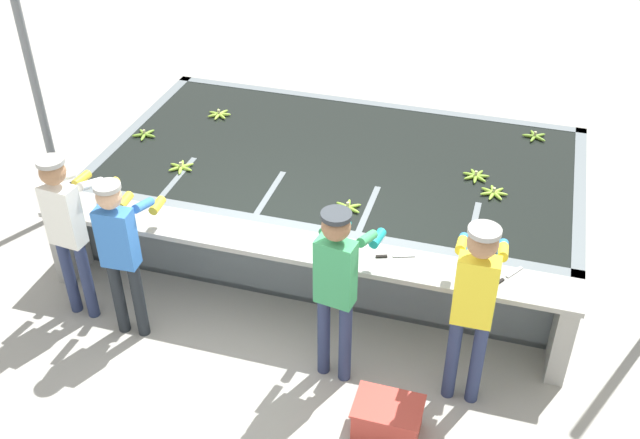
# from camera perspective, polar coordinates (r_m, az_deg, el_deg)

# --- Properties ---
(ground_plane) EXTENTS (80.00, 80.00, 0.00)m
(ground_plane) POSITION_cam_1_polar(r_m,az_deg,el_deg) (7.13, -2.34, -8.57)
(ground_plane) COLOR #A3A099
(ground_plane) RESTS_ON ground
(wash_tank) EXTENTS (5.01, 2.78, 0.88)m
(wash_tank) POSITION_cam_1_polar(r_m,az_deg,el_deg) (8.23, 1.62, 2.11)
(wash_tank) COLOR slate
(wash_tank) RESTS_ON ground
(work_ledge) EXTENTS (5.01, 0.45, 0.88)m
(work_ledge) POSITION_cam_1_polar(r_m,az_deg,el_deg) (6.87, -1.87, -3.48)
(work_ledge) COLOR #9E9E99
(work_ledge) RESTS_ON ground
(worker_0) EXTENTS (0.45, 0.74, 1.72)m
(worker_0) POSITION_cam_1_polar(r_m,az_deg,el_deg) (7.07, -18.70, -0.19)
(worker_0) COLOR navy
(worker_0) RESTS_ON ground
(worker_1) EXTENTS (0.43, 0.72, 1.63)m
(worker_1) POSITION_cam_1_polar(r_m,az_deg,el_deg) (6.75, -14.96, -1.88)
(worker_1) COLOR #1E2328
(worker_1) RESTS_ON ground
(worker_2) EXTENTS (0.47, 0.74, 1.73)m
(worker_2) POSITION_cam_1_polar(r_m,az_deg,el_deg) (6.05, 1.29, -4.57)
(worker_2) COLOR navy
(worker_2) RESTS_ON ground
(worker_3) EXTENTS (0.41, 0.73, 1.77)m
(worker_3) POSITION_cam_1_polar(r_m,az_deg,el_deg) (5.95, 11.68, -5.84)
(worker_3) COLOR navy
(worker_3) RESTS_ON ground
(banana_bunch_floating_0) EXTENTS (0.28, 0.28, 0.08)m
(banana_bunch_floating_0) POSITION_cam_1_polar(r_m,az_deg,el_deg) (7.81, 11.78, 3.27)
(banana_bunch_floating_0) COLOR #7FAD33
(banana_bunch_floating_0) RESTS_ON wash_tank
(banana_bunch_floating_1) EXTENTS (0.28, 0.28, 0.08)m
(banana_bunch_floating_1) POSITION_cam_1_polar(r_m,az_deg,el_deg) (7.92, -10.54, 3.95)
(banana_bunch_floating_1) COLOR #8CB738
(banana_bunch_floating_1) RESTS_ON wash_tank
(banana_bunch_floating_2) EXTENTS (0.27, 0.28, 0.08)m
(banana_bunch_floating_2) POSITION_cam_1_polar(r_m,az_deg,el_deg) (8.70, 16.05, 6.11)
(banana_bunch_floating_2) COLOR #75A333
(banana_bunch_floating_2) RESTS_ON wash_tank
(banana_bunch_floating_3) EXTENTS (0.27, 0.28, 0.08)m
(banana_bunch_floating_3) POSITION_cam_1_polar(r_m,az_deg,el_deg) (7.17, 2.12, 0.93)
(banana_bunch_floating_3) COLOR #7FAD33
(banana_bunch_floating_3) RESTS_ON wash_tank
(banana_bunch_floating_4) EXTENTS (0.28, 0.28, 0.08)m
(banana_bunch_floating_4) POSITION_cam_1_polar(r_m,az_deg,el_deg) (8.91, -7.70, 7.95)
(banana_bunch_floating_4) COLOR #93BC3D
(banana_bunch_floating_4) RESTS_ON wash_tank
(banana_bunch_floating_5) EXTENTS (0.27, 0.28, 0.08)m
(banana_bunch_floating_5) POSITION_cam_1_polar(r_m,az_deg,el_deg) (8.63, -13.23, 6.33)
(banana_bunch_floating_5) COLOR #75A333
(banana_bunch_floating_5) RESTS_ON wash_tank
(banana_bunch_floating_6) EXTENTS (0.28, 0.28, 0.08)m
(banana_bunch_floating_6) POSITION_cam_1_polar(r_m,az_deg,el_deg) (7.57, 13.09, 2.00)
(banana_bunch_floating_6) COLOR #8CB738
(banana_bunch_floating_6) RESTS_ON wash_tank
(knife_0) EXTENTS (0.34, 0.14, 0.02)m
(knife_0) POSITION_cam_1_polar(r_m,az_deg,el_deg) (6.59, 5.32, -2.79)
(knife_0) COLOR silver
(knife_0) RESTS_ON work_ledge
(knife_1) EXTENTS (0.21, 0.31, 0.02)m
(knife_1) POSITION_cam_1_polar(r_m,az_deg,el_deg) (6.52, 13.90, -4.36)
(knife_1) COLOR silver
(knife_1) RESTS_ON work_ledge
(crate) EXTENTS (0.55, 0.39, 0.32)m
(crate) POSITION_cam_1_polar(r_m,az_deg,el_deg) (6.23, 5.16, -14.88)
(crate) COLOR #B73D33
(crate) RESTS_ON ground
(support_post_left) EXTENTS (0.09, 0.09, 3.20)m
(support_post_left) POSITION_cam_1_polar(r_m,az_deg,el_deg) (8.41, -20.89, 9.55)
(support_post_left) COLOR slate
(support_post_left) RESTS_ON ground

